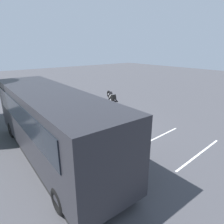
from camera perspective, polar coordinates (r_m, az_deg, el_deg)
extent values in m
plane|color=#424247|center=(13.04, -0.76, -4.24)|extent=(80.00, 80.00, 0.00)
cube|color=#26262B|center=(9.33, -17.76, -2.46)|extent=(9.95, 2.77, 2.80)
cube|color=black|center=(13.75, -25.16, 5.72)|extent=(0.12, 2.10, 1.23)
cube|color=black|center=(9.62, -11.01, 2.24)|extent=(8.30, 0.26, 1.01)
cube|color=black|center=(8.85, -25.80, -0.75)|extent=(8.30, 0.26, 1.01)
cube|color=orange|center=(9.98, -10.64, -3.94)|extent=(8.70, 0.27, 0.28)
cube|color=black|center=(10.01, -16.83, -11.18)|extent=(9.15, 2.54, 0.45)
torus|color=black|center=(13.21, -17.86, -2.53)|extent=(1.01, 0.35, 1.00)
torus|color=black|center=(12.73, -27.42, -4.61)|extent=(1.01, 0.35, 1.00)
torus|color=black|center=(7.72, 1.22, -17.62)|extent=(1.01, 0.35, 1.00)
torus|color=black|center=(6.86, -15.14, -23.87)|extent=(1.01, 0.35, 1.00)
cylinder|color=black|center=(10.08, 2.05, -8.49)|extent=(0.15, 0.15, 0.77)
cube|color=black|center=(10.29, 2.23, -10.55)|extent=(0.17, 0.28, 0.10)
cylinder|color=black|center=(9.95, 2.45, -8.88)|extent=(0.15, 0.15, 0.77)
cube|color=black|center=(10.17, 2.62, -10.95)|extent=(0.17, 0.28, 0.10)
cube|color=silver|center=(9.71, 2.30, -4.96)|extent=(0.44, 0.37, 0.65)
cylinder|color=silver|center=(9.90, 1.70, -4.37)|extent=(0.11, 0.11, 0.61)
sphere|color=tan|center=(10.03, 1.69, -5.98)|extent=(0.11, 0.11, 0.09)
cylinder|color=silver|center=(9.51, 2.93, -5.40)|extent=(0.11, 0.11, 0.61)
sphere|color=tan|center=(9.64, 2.90, -7.06)|extent=(0.11, 0.11, 0.09)
sphere|color=tan|center=(9.54, 2.34, -2.43)|extent=(0.29, 0.29, 0.23)
cylinder|color=black|center=(10.70, -2.35, -6.93)|extent=(0.12, 0.12, 0.74)
cube|color=black|center=(10.90, -2.15, -8.79)|extent=(0.10, 0.26, 0.10)
cylinder|color=black|center=(10.58, -1.82, -7.22)|extent=(0.12, 0.12, 0.74)
cube|color=black|center=(10.79, -1.63, -9.09)|extent=(0.10, 0.26, 0.10)
cube|color=black|center=(10.37, -2.13, -3.68)|extent=(0.38, 0.29, 0.62)
cylinder|color=black|center=(10.54, -2.93, -3.22)|extent=(0.09, 0.09, 0.59)
sphere|color=tan|center=(10.65, -2.91, -4.69)|extent=(0.09, 0.09, 0.09)
cylinder|color=black|center=(10.18, -1.30, -4.00)|extent=(0.09, 0.09, 0.59)
sphere|color=tan|center=(10.30, -1.29, -5.50)|extent=(0.09, 0.09, 0.09)
sphere|color=tan|center=(10.21, -2.16, -1.39)|extent=(0.23, 0.23, 0.22)
cylinder|color=#473823|center=(11.79, -5.38, -4.39)|extent=(0.13, 0.13, 0.78)
cube|color=black|center=(11.98, -5.16, -6.22)|extent=(0.12, 0.27, 0.10)
cylinder|color=#473823|center=(11.66, -5.00, -4.64)|extent=(0.13, 0.13, 0.78)
cube|color=black|center=(11.85, -4.77, -6.49)|extent=(0.12, 0.27, 0.10)
cube|color=#3F594C|center=(11.46, -5.29, -1.24)|extent=(0.40, 0.31, 0.65)
cylinder|color=#3F594C|center=(11.66, -5.88, -0.83)|extent=(0.10, 0.10, 0.62)
sphere|color=tan|center=(11.76, -5.83, -2.24)|extent=(0.10, 0.10, 0.09)
cylinder|color=#3F594C|center=(11.26, -4.69, -1.50)|extent=(0.10, 0.10, 0.62)
sphere|color=tan|center=(11.37, -4.65, -2.96)|extent=(0.10, 0.10, 0.09)
sphere|color=tan|center=(11.32, -5.36, 0.96)|extent=(0.25, 0.25, 0.23)
torus|color=black|center=(10.07, -2.53, -9.65)|extent=(0.60, 0.14, 0.60)
cylinder|color=silver|center=(10.07, -2.53, -9.65)|extent=(0.12, 0.10, 0.12)
torus|color=black|center=(9.11, 3.21, -12.95)|extent=(0.60, 0.14, 0.60)
cylinder|color=silver|center=(9.11, 3.21, -12.95)|extent=(0.12, 0.12, 0.12)
cylinder|color=silver|center=(9.87, -2.38, -7.97)|extent=(0.32, 0.06, 0.67)
cube|color=#0C19B2|center=(9.46, -0.10, -9.33)|extent=(0.85, 0.30, 0.36)
cube|color=black|center=(9.12, 1.86, -10.13)|extent=(0.52, 0.23, 0.20)
cylinder|color=silver|center=(9.24, 0.69, -11.55)|extent=(0.45, 0.09, 0.08)
cylinder|color=black|center=(9.70, -2.22, -6.49)|extent=(0.05, 0.58, 0.04)
torus|color=black|center=(15.59, 0.50, 0.81)|extent=(0.61, 0.29, 0.60)
cylinder|color=silver|center=(15.59, 0.50, 0.81)|extent=(0.14, 0.13, 0.12)
torus|color=black|center=(16.21, -0.95, 5.30)|extent=(0.85, 0.35, 0.85)
cylinder|color=silver|center=(16.21, -0.95, 5.30)|extent=(0.15, 0.15, 0.12)
cylinder|color=silver|center=(15.32, 0.83, 1.59)|extent=(0.66, 0.23, 0.32)
cube|color=white|center=(15.58, 0.18, 3.48)|extent=(0.89, 0.50, 0.85)
cube|color=black|center=(15.76, -0.26, 5.06)|extent=(0.55, 0.35, 0.51)
cylinder|color=silver|center=(15.97, 0.06, 4.26)|extent=(0.38, 0.18, 0.38)
cylinder|color=black|center=(15.09, 1.11, 2.30)|extent=(0.19, 0.57, 0.04)
cube|color=black|center=(15.38, 0.41, 4.26)|extent=(0.56, 0.46, 0.54)
sphere|color=black|center=(15.06, 1.04, 3.30)|extent=(0.32, 0.32, 0.26)
cylinder|color=black|center=(15.18, 0.10, 3.26)|extent=(0.47, 0.21, 0.17)
cylinder|color=black|center=(15.65, -0.71, 4.13)|extent=(0.37, 0.19, 0.35)
cylinder|color=black|center=(15.33, 1.33, 3.40)|extent=(0.47, 0.21, 0.17)
cylinder|color=black|center=(15.79, 0.50, 4.26)|extent=(0.37, 0.19, 0.35)
cube|color=orange|center=(13.79, 5.82, -2.96)|extent=(0.34, 0.34, 0.03)
cone|color=orange|center=(13.68, 5.87, -1.74)|extent=(0.26, 0.26, 0.60)
cylinder|color=white|center=(13.69, 5.86, -1.85)|extent=(0.19, 0.19, 0.07)
cube|color=white|center=(10.79, 24.39, -11.19)|extent=(0.31, 4.38, 0.01)
cube|color=white|center=(11.91, 13.66, -7.09)|extent=(0.28, 3.82, 0.01)
cube|color=white|center=(13.42, 5.20, -3.63)|extent=(0.28, 3.77, 0.01)
cube|color=white|center=(15.19, -1.38, -0.85)|extent=(0.32, 4.47, 0.01)
cube|color=white|center=(17.15, -6.51, 1.32)|extent=(0.27, 3.61, 0.01)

